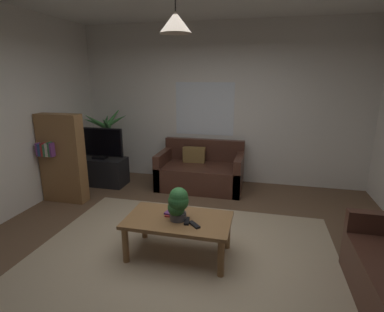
{
  "coord_description": "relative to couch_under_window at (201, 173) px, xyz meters",
  "views": [
    {
      "loc": [
        0.78,
        -2.97,
        1.96
      ],
      "look_at": [
        0.0,
        0.3,
        1.05
      ],
      "focal_mm": 27.96,
      "sensor_mm": 36.0,
      "label": 1
    }
  ],
  "objects": [
    {
      "name": "floor",
      "position": [
        0.25,
        -2.01,
        -0.29
      ],
      "size": [
        5.22,
        4.99,
        0.02
      ],
      "primitive_type": "cube",
      "color": "brown",
      "rests_on": "ground"
    },
    {
      "name": "rug",
      "position": [
        0.25,
        -2.21,
        -0.27
      ],
      "size": [
        3.39,
        2.74,
        0.01
      ],
      "primitive_type": "cube",
      "color": "tan",
      "rests_on": "ground"
    },
    {
      "name": "wall_back",
      "position": [
        0.25,
        0.51,
        1.16
      ],
      "size": [
        5.34,
        0.06,
        2.88
      ],
      "primitive_type": "cube",
      "color": "silver",
      "rests_on": "ground"
    },
    {
      "name": "window_pane",
      "position": [
        -0.03,
        0.48,
        1.08
      ],
      "size": [
        1.09,
        0.01,
        0.96
      ],
      "primitive_type": "cube",
      "color": "white"
    },
    {
      "name": "couch_under_window",
      "position": [
        0.0,
        0.0,
        0.0
      ],
      "size": [
        1.48,
        0.83,
        0.82
      ],
      "color": "#47281E",
      "rests_on": "ground"
    },
    {
      "name": "coffee_table",
      "position": [
        0.2,
        -2.13,
        0.1
      ],
      "size": [
        1.15,
        0.65,
        0.45
      ],
      "color": "olive",
      "rests_on": "ground"
    },
    {
      "name": "book_on_table_0",
      "position": [
        0.12,
        -2.09,
        0.18
      ],
      "size": [
        0.16,
        0.1,
        0.02
      ],
      "primitive_type": "cube",
      "rotation": [
        0.0,
        0.0,
        -0.04
      ],
      "color": "#B22D2D",
      "rests_on": "coffee_table"
    },
    {
      "name": "book_on_table_1",
      "position": [
        0.11,
        -2.07,
        0.2
      ],
      "size": [
        0.17,
        0.12,
        0.02
      ],
      "primitive_type": "cube",
      "rotation": [
        0.0,
        0.0,
        -0.19
      ],
      "color": "#72387F",
      "rests_on": "coffee_table"
    },
    {
      "name": "remote_on_table_0",
      "position": [
        0.4,
        -2.25,
        0.18
      ],
      "size": [
        0.15,
        0.15,
        0.02
      ],
      "primitive_type": "cube",
      "rotation": [
        0.0,
        0.0,
        0.79
      ],
      "color": "black",
      "rests_on": "coffee_table"
    },
    {
      "name": "remote_on_table_1",
      "position": [
        0.31,
        -2.18,
        0.18
      ],
      "size": [
        0.08,
        0.17,
        0.02
      ],
      "primitive_type": "cube",
      "rotation": [
        0.0,
        0.0,
        0.17
      ],
      "color": "black",
      "rests_on": "coffee_table"
    },
    {
      "name": "potted_plant_on_table",
      "position": [
        0.21,
        -2.16,
        0.37
      ],
      "size": [
        0.23,
        0.22,
        0.37
      ],
      "color": "#4C4C51",
      "rests_on": "coffee_table"
    },
    {
      "name": "tv_stand",
      "position": [
        -1.81,
        -0.27,
        -0.03
      ],
      "size": [
        0.9,
        0.44,
        0.5
      ],
      "primitive_type": "cube",
      "color": "black",
      "rests_on": "ground"
    },
    {
      "name": "tv",
      "position": [
        -1.81,
        -0.29,
        0.51
      ],
      "size": [
        0.91,
        0.16,
        0.56
      ],
      "color": "black",
      "rests_on": "tv_stand"
    },
    {
      "name": "potted_palm_corner",
      "position": [
        -1.89,
        0.14,
        0.35
      ],
      "size": [
        0.93,
        0.91,
        1.4
      ],
      "color": "brown",
      "rests_on": "ground"
    },
    {
      "name": "bookshelf_corner",
      "position": [
        -1.99,
        -1.08,
        0.43
      ],
      "size": [
        0.7,
        0.31,
        1.4
      ],
      "color": "olive",
      "rests_on": "ground"
    },
    {
      "name": "pendant_lamp",
      "position": [
        0.2,
        -2.13,
        2.16
      ],
      "size": [
        0.3,
        0.3,
        0.54
      ],
      "color": "black"
    }
  ]
}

